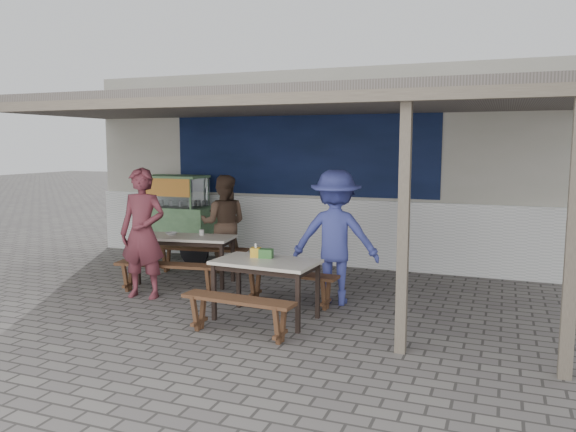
% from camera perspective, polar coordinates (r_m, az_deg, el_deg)
% --- Properties ---
extents(ground, '(60.00, 60.00, 0.00)m').
position_cam_1_polar(ground, '(7.71, -5.14, -9.11)').
color(ground, '#65605C').
rests_on(ground, ground).
extents(back_wall, '(9.00, 1.28, 3.50)m').
position_cam_1_polar(back_wall, '(10.73, 3.27, 4.87)').
color(back_wall, beige).
rests_on(back_wall, ground).
extents(warung_roof, '(9.00, 4.21, 2.81)m').
position_cam_1_polar(warung_roof, '(8.22, -2.43, 11.07)').
color(warung_roof, '#615953').
rests_on(warung_roof, ground).
extents(table_left, '(1.57, 0.84, 0.75)m').
position_cam_1_polar(table_left, '(8.92, -10.36, -2.52)').
color(table_left, silver).
rests_on(table_left, ground).
extents(bench_left_street, '(1.62, 0.50, 0.45)m').
position_cam_1_polar(bench_left_street, '(8.40, -12.08, -5.46)').
color(bench_left_street, brown).
rests_on(bench_left_street, ground).
extents(bench_left_wall, '(1.62, 0.50, 0.45)m').
position_cam_1_polar(bench_left_wall, '(9.58, -8.76, -3.81)').
color(bench_left_wall, brown).
rests_on(bench_left_wall, ground).
extents(table_right, '(1.30, 0.81, 0.75)m').
position_cam_1_polar(table_right, '(6.97, -2.26, -5.17)').
color(table_right, silver).
rests_on(table_right, ground).
extents(bench_right_street, '(1.37, 0.37, 0.45)m').
position_cam_1_polar(bench_right_street, '(6.46, -5.11, -9.28)').
color(bench_right_street, brown).
rests_on(bench_right_street, ground).
extents(bench_right_wall, '(1.37, 0.37, 0.45)m').
position_cam_1_polar(bench_right_wall, '(7.66, 0.16, -6.61)').
color(bench_right_wall, brown).
rests_on(bench_right_wall, ground).
extents(vendor_cart, '(2.02, 0.77, 1.60)m').
position_cam_1_polar(vendor_cart, '(10.71, -11.22, 0.16)').
color(vendor_cart, '#72A36D').
rests_on(vendor_cart, ground).
extents(patron_street_side, '(0.73, 0.53, 1.85)m').
position_cam_1_polar(patron_street_side, '(8.19, -14.54, -1.71)').
color(patron_street_side, brown).
rests_on(patron_street_side, ground).
extents(patron_wall_side, '(0.97, 0.85, 1.66)m').
position_cam_1_polar(patron_wall_side, '(9.63, -6.54, -0.76)').
color(patron_wall_side, brown).
rests_on(patron_wall_side, ground).
extents(patron_right_table, '(1.28, 0.87, 1.83)m').
position_cam_1_polar(patron_right_table, '(7.66, 4.84, -2.17)').
color(patron_right_table, '#3C4497').
rests_on(patron_right_table, ground).
extents(tissue_box, '(0.14, 0.14, 0.12)m').
position_cam_1_polar(tissue_box, '(7.15, -3.30, -3.70)').
color(tissue_box, gold).
rests_on(tissue_box, table_right).
extents(donation_box, '(0.19, 0.14, 0.11)m').
position_cam_1_polar(donation_box, '(7.08, -2.25, -3.83)').
color(donation_box, '#376E31').
rests_on(donation_box, table_right).
extents(condiment_jar, '(0.08, 0.08, 0.09)m').
position_cam_1_polar(condiment_jar, '(8.96, -8.76, -1.65)').
color(condiment_jar, silver).
rests_on(condiment_jar, table_left).
extents(condiment_bowl, '(0.21, 0.21, 0.04)m').
position_cam_1_polar(condiment_bowl, '(9.06, -11.76, -1.76)').
color(condiment_bowl, white).
rests_on(condiment_bowl, table_left).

